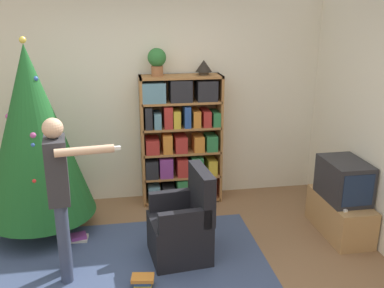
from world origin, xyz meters
TOP-DOWN VIEW (x-y plane):
  - ground_plane at (0.00, 0.00)m, footprint 14.00×14.00m
  - wall_back at (0.00, 2.06)m, footprint 8.00×0.10m
  - area_rug at (-0.30, 0.40)m, footprint 2.78×1.74m
  - bookshelf at (0.44, 1.81)m, footprint 1.01×0.33m
  - tv_stand at (2.06, 0.67)m, footprint 0.41×0.87m
  - television at (2.06, 0.66)m, footprint 0.41×0.59m
  - game_remote at (1.94, 0.41)m, footprint 0.04×0.12m
  - christmas_tree at (-1.20, 1.27)m, footprint 1.18×1.18m
  - armchair at (0.28, 0.48)m, footprint 0.63×0.62m
  - standing_person at (-0.83, 0.32)m, footprint 0.66×0.47m
  - potted_plant at (0.17, 1.82)m, footprint 0.22×0.22m
  - table_lamp at (0.74, 1.82)m, footprint 0.20×0.20m
  - book_pile_near_tree at (-0.80, 0.96)m, footprint 0.22×0.18m
  - book_pile_by_chair at (-0.15, 0.05)m, footprint 0.22×0.18m

SIDE VIEW (x-z plane):
  - ground_plane at x=0.00m, z-range 0.00..0.00m
  - area_rug at x=-0.30m, z-range 0.00..0.01m
  - book_pile_near_tree at x=-0.80m, z-range 0.00..0.07m
  - book_pile_by_chair at x=-0.15m, z-range 0.00..0.10m
  - tv_stand at x=2.06m, z-range 0.00..0.42m
  - armchair at x=0.28m, z-range -0.14..0.78m
  - game_remote at x=1.94m, z-range 0.42..0.44m
  - television at x=2.06m, z-range 0.42..0.85m
  - bookshelf at x=0.44m, z-range 0.01..1.64m
  - standing_person at x=-0.83m, z-range 0.14..1.66m
  - christmas_tree at x=-1.20m, z-range 0.07..2.21m
  - wall_back at x=0.00m, z-range 0.00..2.60m
  - table_lamp at x=0.74m, z-range 1.64..1.82m
  - potted_plant at x=0.17m, z-range 1.65..1.98m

